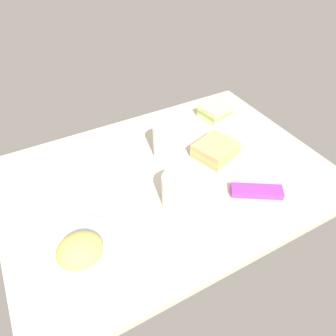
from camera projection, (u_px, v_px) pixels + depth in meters
tabletop at (168, 179)px, 89.50cm from camera, size 90.00×64.00×2.00cm
plate_of_food at (81, 253)px, 68.22cm from camera, size 21.48×21.48×6.26cm
coffee_mug_black at (179, 190)px, 78.47cm from camera, size 11.06×8.63×8.74cm
sandwich_main at (216, 150)px, 94.09cm from camera, size 13.85×13.11×4.40cm
sandwich_side at (215, 111)px, 110.13cm from camera, size 10.81×10.04×4.40cm
glass_of_milk at (166, 141)px, 92.79cm from camera, size 7.35×7.35×10.46cm
spoon at (110, 179)px, 87.35cm from camera, size 12.13×2.68×0.80cm
snack_bar at (257, 191)px, 83.05cm from camera, size 13.38×10.46×2.00cm
paper_napkin at (41, 196)px, 82.99cm from camera, size 18.31×18.31×0.30cm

